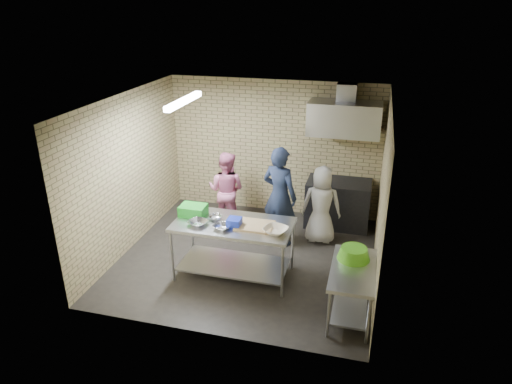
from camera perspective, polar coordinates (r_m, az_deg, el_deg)
floor at (r=7.98m, az=-1.07°, el=-8.10°), size 4.20×4.20×0.00m
ceiling at (r=6.98m, az=-1.23°, el=11.24°), size 4.20×4.20×0.00m
back_wall at (r=9.20m, az=2.24°, el=5.45°), size 4.20×0.06×2.70m
front_wall at (r=5.67m, az=-6.66°, el=-6.46°), size 4.20×0.06×2.70m
left_wall at (r=8.16m, az=-15.49°, el=2.29°), size 0.06×4.00×2.70m
right_wall at (r=7.14m, az=15.31°, el=-0.71°), size 0.06×4.00×2.70m
prep_table at (r=7.32m, az=-2.78°, el=-7.07°), size 1.83×0.92×0.92m
side_counter at (r=6.63m, az=11.70°, el=-11.94°), size 0.60×1.20×0.75m
stove at (r=9.02m, az=10.06°, el=-1.40°), size 1.20×0.70×0.90m
range_hood at (r=8.53m, az=10.86°, el=8.88°), size 1.30×0.60×0.60m
hood_duct at (r=8.59m, az=11.17°, el=12.03°), size 0.35×0.30×0.30m
wall_shelf at (r=8.75m, az=12.85°, el=7.85°), size 0.80×0.20×0.04m
fluorescent_fixture at (r=7.33m, az=-8.92°, el=11.06°), size 0.10×1.25×0.08m
green_crate at (r=7.39m, az=-7.78°, el=-2.25°), size 0.41×0.31×0.16m
blue_tub at (r=6.97m, az=-2.71°, el=-3.79°), size 0.20×0.20×0.13m
cutting_board at (r=6.99m, az=-0.15°, el=-4.16°), size 0.56×0.43×0.03m
mixing_bowl_a at (r=7.07m, az=-7.21°, el=-3.83°), size 0.36×0.36×0.07m
mixing_bowl_b at (r=7.21m, az=-5.01°, el=-3.17°), size 0.27×0.27×0.07m
mixing_bowl_c at (r=6.93m, az=-4.18°, el=-4.32°), size 0.33×0.33×0.06m
ceramic_bowl at (r=6.79m, az=2.44°, el=-4.77°), size 0.44×0.44×0.09m
green_basin at (r=6.60m, az=11.99°, el=-7.42°), size 0.46×0.46×0.17m
bottle_red at (r=8.73m, az=11.26°, el=8.70°), size 0.07×0.07×0.18m
man_navy at (r=8.07m, az=2.93°, el=-0.54°), size 0.77×0.63×1.81m
woman_pink at (r=8.73m, az=-3.67°, el=0.23°), size 0.78×0.64×1.50m
woman_white at (r=8.27m, az=8.09°, el=-1.59°), size 0.72×0.49×1.43m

